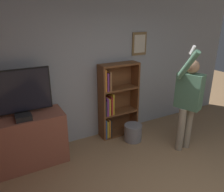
# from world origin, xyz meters

# --- Properties ---
(wall_back) EXTENTS (6.55, 0.09, 2.70)m
(wall_back) POSITION_xyz_m (0.00, 2.67, 1.35)
(wall_back) COLOR #9EA3A8
(wall_back) RESTS_ON ground_plane
(tv_ledge) EXTENTS (1.24, 0.52, 0.87)m
(tv_ledge) POSITION_xyz_m (-1.56, 2.31, 0.43)
(tv_ledge) COLOR #93513D
(tv_ledge) RESTS_ON ground_plane
(television) EXTENTS (0.96, 0.22, 0.74)m
(television) POSITION_xyz_m (-1.56, 2.36, 1.25)
(television) COLOR black
(television) RESTS_ON tv_ledge
(game_console) EXTENTS (0.23, 0.20, 0.08)m
(game_console) POSITION_xyz_m (-1.56, 2.19, 0.91)
(game_console) COLOR black
(game_console) RESTS_ON tv_ledge
(bookshelf) EXTENTS (0.80, 0.28, 1.49)m
(bookshelf) POSITION_xyz_m (0.17, 2.49, 0.73)
(bookshelf) COLOR brown
(bookshelf) RESTS_ON ground_plane
(person) EXTENTS (0.57, 0.55, 1.93)m
(person) POSITION_xyz_m (1.03, 1.42, 1.01)
(person) COLOR gray
(person) RESTS_ON ground_plane
(waste_bin) EXTENTS (0.35, 0.35, 0.33)m
(waste_bin) POSITION_xyz_m (0.38, 2.11, 0.17)
(waste_bin) COLOR gray
(waste_bin) RESTS_ON ground_plane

